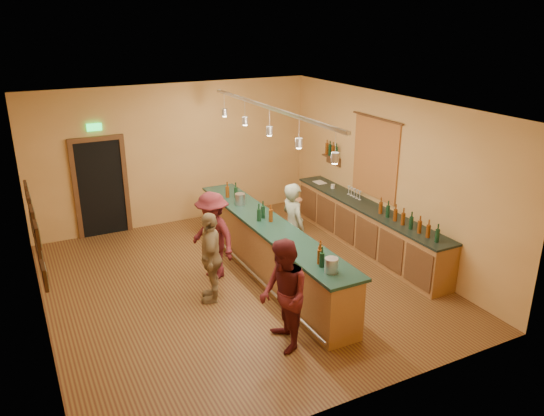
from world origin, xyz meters
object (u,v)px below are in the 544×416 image
customer_a (284,296)px  customer_b (211,257)px  back_counter (367,227)px  tasting_bar (270,246)px  customer_c (213,236)px  bar_stool (294,205)px  bartender (293,226)px

customer_a → customer_b: 1.83m
customer_b → back_counter: bearing=120.5°
back_counter → tasting_bar: 2.35m
customer_c → bar_stool: bearing=100.1°
bartender → customer_a: 2.62m
customer_b → customer_c: size_ratio=0.96×
tasting_bar → bar_stool: bearing=49.3°
customer_a → customer_c: customer_a is taller
bartender → customer_a: size_ratio=1.01×
bartender → tasting_bar: bearing=100.1°
back_counter → customer_b: size_ratio=2.87×
bartender → customer_c: bartender is taller
customer_c → bar_stool: (2.40, 1.25, -0.21)m
back_counter → tasting_bar: tasting_bar is taller
back_counter → bartender: bartender is taller
customer_a → customer_c: 2.54m
back_counter → bar_stool: 1.76m
customer_c → back_counter: bearing=67.7°
tasting_bar → bar_stool: (1.47, 1.71, 0.00)m
back_counter → customer_a: 3.91m
customer_a → bar_stool: customer_a is taller
back_counter → customer_a: bearing=-144.5°
bartender → customer_b: size_ratio=1.07×
bartender → customer_b: (-1.82, -0.44, -0.05)m
tasting_bar → bar_stool: 2.26m
customer_c → bar_stool: customer_c is taller
tasting_bar → bartender: bartender is taller
back_counter → bartender: (-1.77, -0.04, 0.36)m
back_counter → customer_b: (-3.59, -0.48, 0.31)m
bartender → customer_a: (-1.40, -2.21, -0.01)m
customer_b → tasting_bar: bearing=126.3°
bartender → bar_stool: 1.83m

